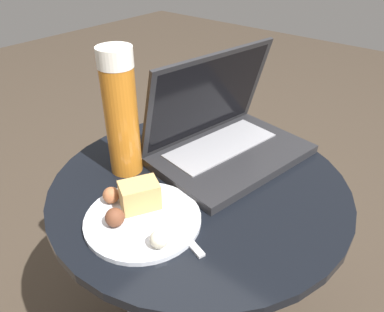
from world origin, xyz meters
The scene contains 5 objects.
table centered at (0.00, 0.00, 0.33)m, with size 0.59×0.59×0.51m.
laptop centered at (0.12, 0.03, 0.56)m, with size 0.36×0.27×0.22m.
beer_glass centered at (-0.06, 0.15, 0.64)m, with size 0.07×0.07×0.26m.
snack_plate centered at (-0.15, 0.01, 0.53)m, with size 0.20×0.20×0.06m.
fork centered at (-0.12, -0.03, 0.52)m, with size 0.07×0.17×0.00m.
Camera 1 is at (-0.47, -0.37, 0.96)m, focal length 35.00 mm.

